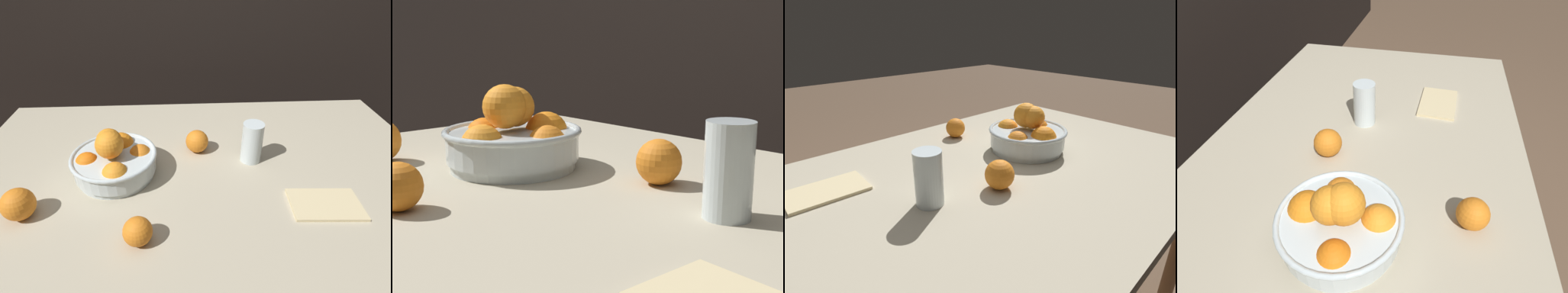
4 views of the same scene
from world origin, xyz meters
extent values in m
plane|color=brown|center=(0.00, 0.00, 0.00)|extent=(12.00, 12.00, 0.00)
cube|color=#B7AD93|center=(0.00, 0.00, 0.71)|extent=(1.50, 0.89, 0.03)
cylinder|color=#936B47|center=(0.69, -0.39, 0.35)|extent=(0.05, 0.05, 0.70)
cylinder|color=#936B47|center=(0.69, 0.39, 0.35)|extent=(0.05, 0.05, 0.70)
cylinder|color=silver|center=(-0.26, -0.03, 0.73)|extent=(0.23, 0.23, 0.02)
cylinder|color=silver|center=(-0.26, -0.03, 0.77)|extent=(0.24, 0.24, 0.05)
torus|color=silver|center=(-0.26, -0.03, 0.79)|extent=(0.25, 0.25, 0.01)
sphere|color=orange|center=(-0.18, -0.01, 0.78)|extent=(0.07, 0.07, 0.07)
sphere|color=orange|center=(-0.25, 0.04, 0.78)|extent=(0.08, 0.08, 0.08)
sphere|color=orange|center=(-0.33, -0.04, 0.78)|extent=(0.07, 0.07, 0.07)
sphere|color=orange|center=(-0.24, -0.10, 0.78)|extent=(0.07, 0.07, 0.07)
sphere|color=orange|center=(-0.27, -0.02, 0.84)|extent=(0.07, 0.07, 0.07)
sphere|color=orange|center=(-0.26, -0.04, 0.84)|extent=(0.08, 0.08, 0.08)
cylinder|color=#F4A314|center=(0.16, 0.02, 0.78)|extent=(0.06, 0.06, 0.11)
cylinder|color=silver|center=(0.16, 0.02, 0.79)|extent=(0.07, 0.07, 0.13)
sphere|color=orange|center=(-0.17, -0.29, 0.76)|extent=(0.07, 0.07, 0.07)
sphere|color=orange|center=(-0.01, 0.08, 0.76)|extent=(0.08, 0.08, 0.08)
cube|color=beige|center=(0.32, -0.19, 0.73)|extent=(0.19, 0.13, 0.01)
camera|label=1|loc=(-0.06, -0.77, 1.31)|focal=28.00mm
camera|label=2|loc=(0.55, -0.59, 0.97)|focal=50.00mm
camera|label=3|loc=(0.49, 0.54, 1.11)|focal=28.00mm
camera|label=4|loc=(-0.60, -0.17, 1.27)|focal=28.00mm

